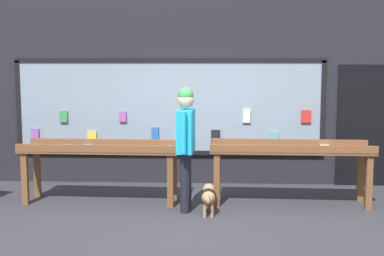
# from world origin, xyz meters

# --- Properties ---
(ground_plane) EXTENTS (40.00, 40.00, 0.00)m
(ground_plane) POSITION_xyz_m (0.00, 0.00, 0.00)
(ground_plane) COLOR #2D2D33
(shopfront_facade) EXTENTS (7.78, 0.29, 3.52)m
(shopfront_facade) POSITION_xyz_m (0.01, 2.39, 1.73)
(shopfront_facade) COLOR black
(shopfront_facade) RESTS_ON ground_plane
(display_table_left) EXTENTS (2.43, 0.74, 0.93)m
(display_table_left) POSITION_xyz_m (-1.45, 0.96, 0.75)
(display_table_left) COLOR brown
(display_table_left) RESTS_ON ground_plane
(display_table_right) EXTENTS (2.43, 0.74, 0.95)m
(display_table_right) POSITION_xyz_m (1.45, 0.96, 0.76)
(display_table_right) COLOR brown
(display_table_right) RESTS_ON ground_plane
(person_browsing) EXTENTS (0.25, 0.69, 1.79)m
(person_browsing) POSITION_xyz_m (-0.11, 0.49, 1.06)
(person_browsing) COLOR black
(person_browsing) RESTS_ON ground_plane
(small_dog) EXTENTS (0.21, 0.62, 0.40)m
(small_dog) POSITION_xyz_m (0.22, 0.33, 0.27)
(small_dog) COLOR #99724C
(small_dog) RESTS_ON ground_plane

